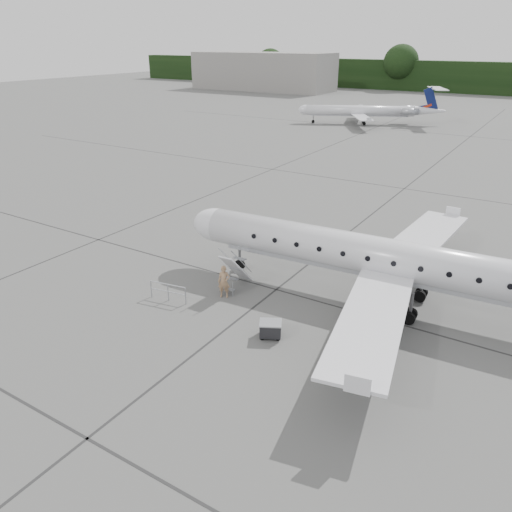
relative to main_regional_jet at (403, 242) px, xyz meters
The scene contains 8 objects.
ground 7.17m from the main_regional_jet, 104.34° to the right, with size 320.00×320.00×0.00m, color #565654.
terminal_building 126.28m from the main_regional_jet, 124.50° to the left, with size 40.00×14.00×10.00m, color gray.
main_regional_jet is the anchor object (origin of this frame).
airstair 9.40m from the main_regional_jet, 162.09° to the right, with size 0.85×2.30×2.34m, color silver, non-canonical shape.
passenger 9.86m from the main_regional_jet, 154.43° to the right, with size 0.68×0.45×1.88m, color #977452.
safety_railing 12.90m from the main_regional_jet, 150.86° to the right, with size 2.20×0.08×1.00m, color #93969B, non-canonical shape.
baggage_cart 8.26m from the main_regional_jet, 123.88° to the right, with size 1.02×0.83×0.88m, color black, non-canonical shape.
bg_regional_left 64.43m from the main_regional_jet, 112.98° to the left, with size 23.16×16.67×6.07m, color silver, non-canonical shape.
Camera 1 is at (7.67, -18.35, 13.36)m, focal length 35.00 mm.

